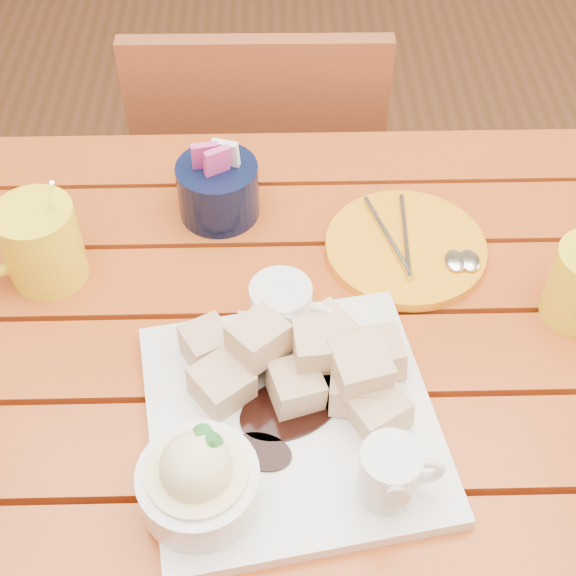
{
  "coord_description": "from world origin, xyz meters",
  "views": [
    {
      "loc": [
        0.0,
        -0.53,
        1.46
      ],
      "look_at": [
        0.02,
        0.04,
        0.82
      ],
      "focal_mm": 50.0,
      "sensor_mm": 36.0,
      "label": 1
    }
  ],
  "objects_px": {
    "orange_saucer": "(407,248)",
    "chair_far": "(262,189)",
    "table": "(276,408)",
    "coffee_mug_left": "(39,243)",
    "dessert_plate": "(277,421)"
  },
  "relations": [
    {
      "from": "table",
      "to": "orange_saucer",
      "type": "xyz_separation_m",
      "value": [
        0.17,
        0.15,
        0.11
      ]
    },
    {
      "from": "dessert_plate",
      "to": "orange_saucer",
      "type": "bearing_deg",
      "value": 58.08
    },
    {
      "from": "table",
      "to": "dessert_plate",
      "type": "xyz_separation_m",
      "value": [
        0.0,
        -0.11,
        0.14
      ]
    },
    {
      "from": "dessert_plate",
      "to": "orange_saucer",
      "type": "xyz_separation_m",
      "value": [
        0.16,
        0.26,
        -0.03
      ]
    },
    {
      "from": "table",
      "to": "coffee_mug_left",
      "type": "bearing_deg",
      "value": 154.93
    },
    {
      "from": "table",
      "to": "orange_saucer",
      "type": "bearing_deg",
      "value": 43.07
    },
    {
      "from": "coffee_mug_left",
      "to": "orange_saucer",
      "type": "height_order",
      "value": "coffee_mug_left"
    },
    {
      "from": "table",
      "to": "orange_saucer",
      "type": "height_order",
      "value": "orange_saucer"
    },
    {
      "from": "table",
      "to": "dessert_plate",
      "type": "bearing_deg",
      "value": -89.06
    },
    {
      "from": "orange_saucer",
      "to": "chair_far",
      "type": "height_order",
      "value": "chair_far"
    },
    {
      "from": "dessert_plate",
      "to": "coffee_mug_left",
      "type": "distance_m",
      "value": 0.36
    },
    {
      "from": "table",
      "to": "chair_far",
      "type": "relative_size",
      "value": 1.42
    },
    {
      "from": "orange_saucer",
      "to": "chair_far",
      "type": "distance_m",
      "value": 0.55
    },
    {
      "from": "coffee_mug_left",
      "to": "table",
      "type": "bearing_deg",
      "value": -46.74
    },
    {
      "from": "table",
      "to": "orange_saucer",
      "type": "distance_m",
      "value": 0.25
    }
  ]
}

